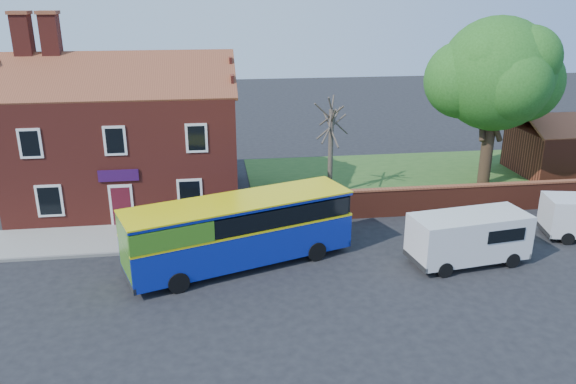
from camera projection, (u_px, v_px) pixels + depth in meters
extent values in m
plane|color=black|center=(273.00, 287.00, 23.20)|extent=(120.00, 120.00, 0.00)
cube|color=gray|center=(119.00, 239.00, 27.65)|extent=(18.00, 3.50, 0.12)
cube|color=slate|center=(113.00, 254.00, 26.01)|extent=(18.00, 0.15, 0.14)
cube|color=#426B28|center=(447.00, 177.00, 36.99)|extent=(26.00, 12.00, 0.04)
cube|color=maroon|center=(128.00, 146.00, 31.95)|extent=(12.00, 8.00, 6.50)
cube|color=brown|center=(115.00, 76.00, 28.67)|extent=(12.30, 4.08, 2.16)
cube|color=brown|center=(126.00, 66.00, 32.40)|extent=(12.30, 4.08, 2.16)
cube|color=maroon|center=(23.00, 36.00, 29.28)|extent=(0.90, 0.90, 2.20)
cube|color=maroon|center=(51.00, 35.00, 29.46)|extent=(0.90, 0.90, 2.20)
cube|color=black|center=(115.00, 141.00, 27.74)|extent=(1.10, 0.06, 1.50)
cube|color=#4C0F19|center=(122.00, 207.00, 28.89)|extent=(0.95, 0.04, 2.10)
cube|color=silver|center=(122.00, 206.00, 28.89)|extent=(1.20, 0.06, 2.30)
cube|color=#300E3F|center=(118.00, 176.00, 28.31)|extent=(2.00, 0.06, 0.60)
cube|color=maroon|center=(491.00, 198.00, 31.14)|extent=(22.00, 0.30, 1.50)
cube|color=brown|center=(493.00, 184.00, 30.88)|extent=(22.00, 0.38, 0.10)
cube|color=brown|center=(570.00, 117.00, 38.13)|extent=(8.20, 2.56, 1.24)
cube|color=#0D2192|center=(240.00, 241.00, 24.80)|extent=(10.30, 5.65, 1.59)
cube|color=yellow|center=(240.00, 224.00, 24.53)|extent=(10.32, 5.68, 0.10)
cube|color=black|center=(239.00, 214.00, 24.37)|extent=(9.92, 5.54, 0.80)
cube|color=#41801C|center=(165.00, 228.00, 22.96)|extent=(4.06, 3.52, 0.85)
cube|color=#0D2192|center=(239.00, 203.00, 24.20)|extent=(10.30, 5.65, 0.14)
cube|color=yellow|center=(239.00, 201.00, 24.17)|extent=(10.35, 5.70, 0.06)
cylinder|color=black|center=(178.00, 282.00, 22.68)|extent=(0.94, 0.56, 0.90)
cylinder|color=black|center=(163.00, 259.00, 24.65)|extent=(0.94, 0.56, 0.90)
cylinder|color=black|center=(316.00, 251.00, 25.42)|extent=(0.94, 0.56, 0.90)
cylinder|color=black|center=(292.00, 233.00, 27.39)|extent=(0.94, 0.56, 0.90)
cube|color=silver|center=(469.00, 236.00, 24.94)|extent=(5.46, 2.80, 1.99)
cube|color=black|center=(515.00, 224.00, 25.44)|extent=(0.33, 1.77, 0.78)
cube|color=black|center=(515.00, 247.00, 25.89)|extent=(0.39, 2.08, 0.25)
cylinder|color=black|center=(445.00, 270.00, 23.93)|extent=(0.71, 0.31, 0.69)
cylinder|color=black|center=(422.00, 251.00, 25.72)|extent=(0.71, 0.31, 0.69)
cylinder|color=black|center=(512.00, 260.00, 24.79)|extent=(0.71, 0.31, 0.69)
cylinder|color=black|center=(486.00, 242.00, 26.58)|extent=(0.71, 0.31, 0.69)
cylinder|color=black|center=(567.00, 238.00, 27.07)|extent=(0.66, 0.34, 0.63)
cylinder|color=black|center=(553.00, 224.00, 28.75)|extent=(0.66, 0.34, 0.63)
cylinder|color=black|center=(486.00, 153.00, 34.76)|extent=(0.75, 0.75, 4.28)
sphere|color=#307A25|center=(496.00, 74.00, 33.14)|extent=(6.71, 6.71, 6.71)
sphere|color=#307A25|center=(523.00, 82.00, 33.92)|extent=(4.84, 4.84, 4.84)
sphere|color=#307A25|center=(463.00, 80.00, 33.56)|extent=(4.66, 4.66, 4.66)
cylinder|color=#4C4238|center=(331.00, 153.00, 33.16)|extent=(0.30, 0.30, 5.17)
cylinder|color=#4C4238|center=(331.00, 122.00, 32.55)|extent=(0.30, 2.52, 2.03)
cylinder|color=#4C4238|center=(331.00, 125.00, 32.61)|extent=(1.32, 1.86, 1.86)
cylinder|color=#4C4238|center=(331.00, 119.00, 32.48)|extent=(2.12, 0.97, 2.06)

